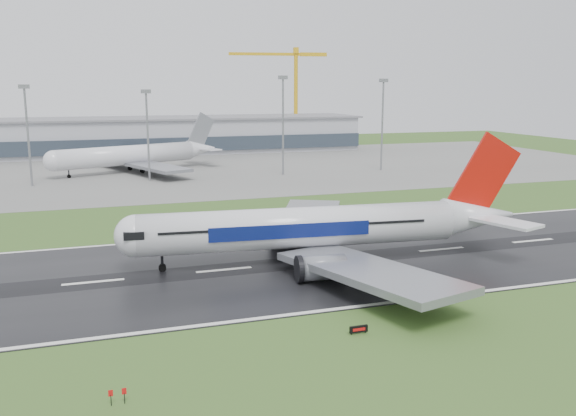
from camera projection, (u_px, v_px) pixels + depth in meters
name	position (u px, v px, depth m)	size (l,w,h in m)	color
ground	(93.00, 283.00, 90.49)	(520.00, 520.00, 0.00)	#31531E
runway	(93.00, 282.00, 90.48)	(400.00, 45.00, 0.10)	black
apron	(90.00, 173.00, 206.96)	(400.00, 130.00, 0.08)	slate
terminal	(88.00, 138.00, 261.40)	(240.00, 36.00, 15.00)	#9698A1
main_airliner	(328.00, 202.00, 99.63)	(68.60, 65.33, 20.25)	silver
parked_airliner	(133.00, 144.00, 207.47)	(64.80, 60.33, 18.99)	silver
tower_crane	(296.00, 97.00, 302.88)	(48.91, 2.67, 47.96)	gold
runway_sign	(359.00, 330.00, 71.57)	(2.30, 0.26, 1.04)	black
floodmast_2	(28.00, 138.00, 175.90)	(0.64, 0.64, 28.48)	gray
floodmast_3	(148.00, 138.00, 186.50)	(0.64, 0.64, 27.04)	gray
floodmast_4	(283.00, 128.00, 199.50)	(0.64, 0.64, 31.45)	gray
floodmast_5	(382.00, 127.00, 210.73)	(0.64, 0.64, 30.61)	gray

